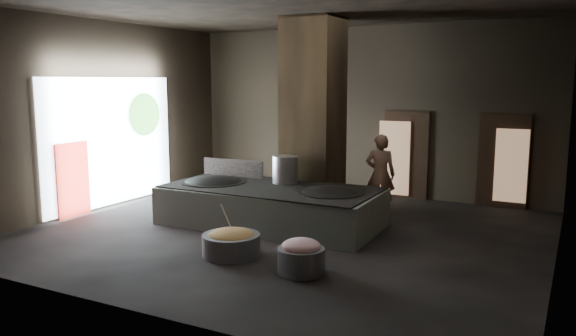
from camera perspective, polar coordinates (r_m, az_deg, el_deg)
The scene contains 28 objects.
floor at distance 11.62m, azimuth -0.18°, elevation -6.72°, with size 10.00×9.00×0.10m, color black.
ceiling at distance 11.28m, azimuth -0.19°, elevation 16.40°, with size 10.00×9.00×0.10m, color black.
back_wall at distance 15.38m, azimuth 7.81°, elevation 5.73°, with size 10.00×0.10×4.50m, color black.
front_wall at distance 7.52m, azimuth -16.63°, elevation 2.21°, with size 10.00×0.10×4.50m, color black.
left_wall at distance 14.29m, azimuth -18.47°, elevation 5.12°, with size 0.10×9.00×4.50m, color black.
right_wall at distance 9.92m, azimuth 26.59°, elevation 3.17°, with size 0.10×9.00×4.50m, color black.
pillar at distance 13.05m, azimuth 2.56°, elevation 5.25°, with size 1.20×1.20×4.50m, color black.
hearth_platform at distance 12.07m, azimuth -1.74°, elevation -3.92°, with size 4.61×2.21×0.80m, color #B2C6B5.
platform_cap at distance 11.98m, azimuth -1.75°, elevation -1.99°, with size 4.51×2.17×0.03m, color black.
wok_left at distance 12.72m, azimuth -7.56°, elevation -1.73°, with size 1.45×1.45×0.40m, color black.
wok_left_rim at distance 12.71m, azimuth -7.57°, elevation -1.42°, with size 1.48×1.48×0.05m, color black.
wok_right at distance 11.45m, azimuth 4.28°, elevation -2.86°, with size 1.35×1.35×0.38m, color black.
wok_right_rim at distance 11.44m, azimuth 4.28°, elevation -2.51°, with size 1.38×1.38×0.05m, color black.
stock_pot at distance 12.38m, azimuth -0.30°, elevation -0.15°, with size 0.56×0.56×0.60m, color #B2B6BA.
splash_guard at distance 13.32m, azimuth -5.60°, elevation 0.01°, with size 1.61×0.06×0.40m, color black.
cook at distance 13.11m, azimuth 9.36°, elevation -0.64°, with size 0.68×0.44×1.87m, color brown.
veg_basin at distance 10.10m, azimuth -5.79°, elevation -7.77°, with size 1.03×1.03×0.38m, color slate.
veg_fill at distance 10.05m, azimuth -5.80°, elevation -6.89°, with size 0.85×0.85×0.26m, color #929749.
ladle at distance 10.20m, azimuth -6.06°, elevation -5.50°, with size 0.03×0.03×0.81m, color #B2B6BA.
meat_basin at distance 9.15m, azimuth 1.34°, elevation -9.38°, with size 0.76×0.76×0.42m, color slate.
meat_fill at distance 9.08m, azimuth 1.35°, elevation -7.93°, with size 0.63×0.63×0.24m, color pink.
doorway_near at distance 15.02m, azimuth 11.89°, elevation 1.14°, with size 1.18×0.08×2.38m, color black.
doorway_near_glow at distance 15.04m, azimuth 10.73°, elevation 0.99°, with size 0.82×0.04×1.95m, color #8C6647.
doorway_far at distance 14.57m, azimuth 21.00°, elevation 0.50°, with size 1.18×0.08×2.38m, color black.
doorway_far_glow at distance 14.47m, azimuth 21.72°, elevation 0.21°, with size 0.75×0.04×1.77m, color #8C6647.
left_opening at distance 14.41m, azimuth -17.49°, elevation 2.60°, with size 0.04×4.20×3.10m, color white.
pavilion_sliver at distance 13.58m, azimuth -21.01°, elevation -1.14°, with size 0.05×0.90×1.70m, color maroon.
tree_silhouette at distance 15.09m, azimuth -14.36°, elevation 5.29°, with size 0.28×1.10×1.10m, color #194714.
Camera 1 is at (5.23, -9.89, 3.08)m, focal length 35.00 mm.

